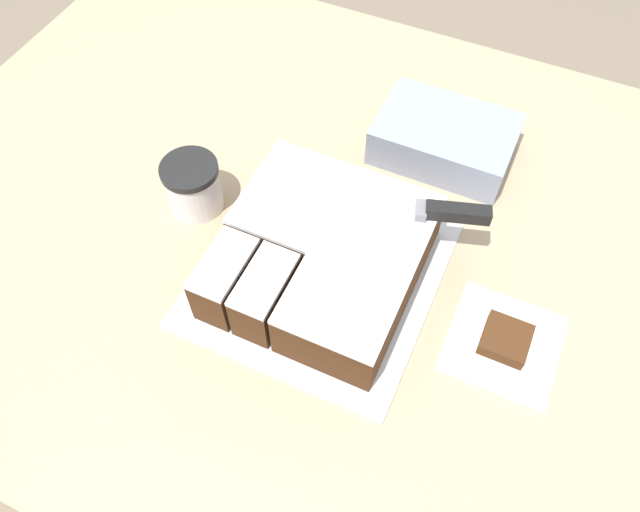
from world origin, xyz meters
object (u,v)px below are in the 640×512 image
at_px(brownie, 506,339).
at_px(knife, 425,211).
at_px(cake, 322,255).
at_px(storage_box, 445,139).
at_px(coffee_cup, 193,186).
at_px(cake_board, 320,273).

bearing_deg(brownie, knife, 148.73).
height_order(cake, brownie, cake).
height_order(knife, brownie, knife).
bearing_deg(brownie, storage_box, 121.89).
height_order(coffee_cup, brownie, coffee_cup).
bearing_deg(coffee_cup, storage_box, 39.96).
relative_size(cake, storage_box, 1.29).
xyz_separation_m(cake, brownie, (0.28, -0.00, -0.03)).
distance_m(knife, storage_box, 0.23).
height_order(knife, coffee_cup, knife).
relative_size(cake_board, cake, 1.22).
height_order(cake_board, coffee_cup, coffee_cup).
height_order(cake_board, storage_box, storage_box).
height_order(knife, storage_box, knife).
xyz_separation_m(coffee_cup, storage_box, (0.33, 0.28, -0.01)).
distance_m(cake_board, coffee_cup, 0.25).
distance_m(coffee_cup, brownie, 0.53).
relative_size(cake, knife, 0.97).
bearing_deg(cake, coffee_cup, 171.15).
relative_size(coffee_cup, storage_box, 0.40).
relative_size(knife, brownie, 4.69).
bearing_deg(coffee_cup, cake_board, -9.58).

